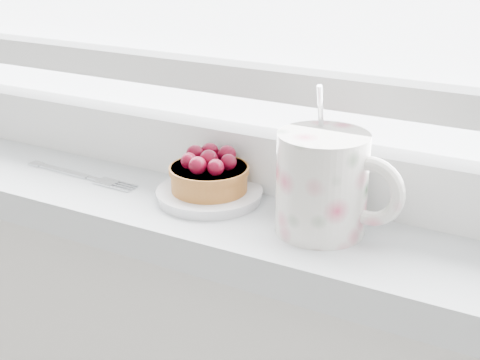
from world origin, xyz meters
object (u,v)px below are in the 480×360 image
Objects in this scene: floral_mug at (325,182)px; raspberry_tart at (209,173)px; fork at (79,175)px; saucer at (209,194)px.

raspberry_tart is at bearing 174.42° from floral_mug.
fork is (-0.33, -0.00, -0.05)m from floral_mug.
fork is at bearing -174.48° from saucer.
floral_mug is at bearing -5.58° from raspberry_tart.
raspberry_tart is 0.53× the size of fork.
floral_mug reaches higher than raspberry_tart.
saucer is 0.71× the size of fork.
raspberry_tart is at bearing 5.69° from fork.
saucer is 0.81× the size of floral_mug.
floral_mug reaches higher than saucer.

